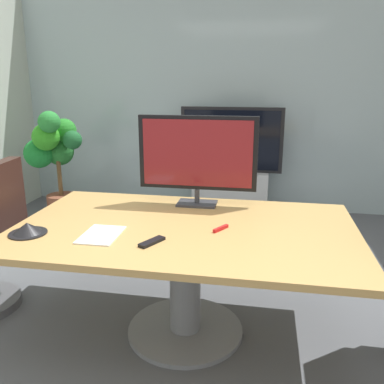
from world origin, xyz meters
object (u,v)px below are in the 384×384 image
potted_plant (54,156)px  remote_control (152,242)px  wall_display_unit (231,180)px  conference_phone (27,229)px  conference_table (185,252)px  tv_monitor (197,155)px

potted_plant → remote_control: 2.86m
wall_display_unit → remote_control: bearing=-94.1°
potted_plant → conference_phone: 2.45m
conference_table → wall_display_unit: wall_display_unit is taller
conference_table → tv_monitor: bearing=89.9°
tv_monitor → remote_control: (-0.13, -0.76, -0.35)m
wall_display_unit → tv_monitor: bearing=-92.1°
conference_table → conference_phone: bearing=-161.7°
conference_phone → remote_control: size_ratio=1.29×
conference_table → tv_monitor: tv_monitor is taller
wall_display_unit → remote_control: wall_display_unit is taller
wall_display_unit → potted_plant: wall_display_unit is taller
conference_table → tv_monitor: (0.00, 0.46, 0.53)m
wall_display_unit → conference_phone: bearing=-109.1°
conference_table → conference_phone: conference_phone is taller
conference_phone → remote_control: conference_phone is taller
conference_table → remote_control: bearing=-112.9°
conference_table → tv_monitor: 0.70m
conference_table → potted_plant: size_ratio=1.62×
tv_monitor → remote_control: tv_monitor is taller
tv_monitor → potted_plant: (-1.91, 1.47, -0.34)m
tv_monitor → remote_control: bearing=-99.5°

